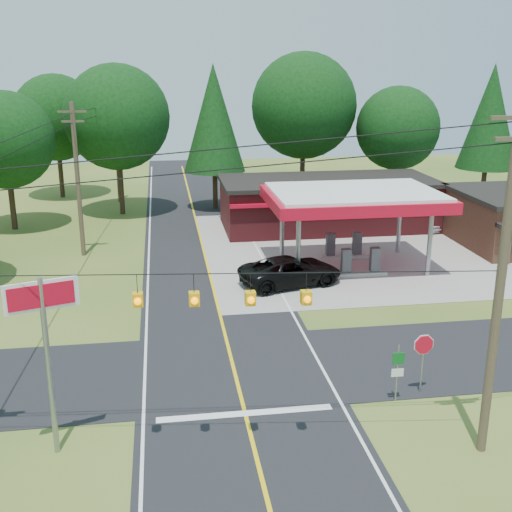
{
  "coord_description": "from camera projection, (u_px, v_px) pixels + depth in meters",
  "views": [
    {
      "loc": [
        -2.71,
        -24.28,
        12.45
      ],
      "look_at": [
        2.0,
        7.0,
        2.8
      ],
      "focal_mm": 45.0,
      "sensor_mm": 36.0,
      "label": 1
    }
  ],
  "objects": [
    {
      "name": "utility_pole_north",
      "position": [
        117.0,
        150.0,
        57.77
      ],
      "size": [
        0.3,
        0.3,
        9.5
      ],
      "color": "#473828",
      "rests_on": "ground"
    },
    {
      "name": "treeline_backdrop",
      "position": [
        206.0,
        130.0,
        47.62
      ],
      "size": [
        70.27,
        51.59,
        13.3
      ],
      "color": "#332316",
      "rests_on": "ground"
    },
    {
      "name": "cross_road",
      "position": [
        234.0,
        369.0,
        26.98
      ],
      "size": [
        70.0,
        7.0,
        0.02
      ],
      "primitive_type": "cube",
      "color": "black",
      "rests_on": "ground"
    },
    {
      "name": "utility_pole_far_left",
      "position": [
        78.0,
        178.0,
        41.35
      ],
      "size": [
        1.8,
        0.3,
        10.0
      ],
      "color": "#473828",
      "rests_on": "ground"
    },
    {
      "name": "gas_canopy",
      "position": [
        354.0,
        200.0,
        39.32
      ],
      "size": [
        10.6,
        7.4,
        4.88
      ],
      "color": "gray",
      "rests_on": "ground"
    },
    {
      "name": "overhead_beacons",
      "position": [
        222.0,
        276.0,
        19.35
      ],
      "size": [
        17.04,
        2.04,
        1.03
      ],
      "color": "black",
      "rests_on": "ground"
    },
    {
      "name": "utility_pole_near_right",
      "position": [
        501.0,
        281.0,
        19.69
      ],
      "size": [
        1.8,
        0.3,
        11.5
      ],
      "color": "#473828",
      "rests_on": "ground"
    },
    {
      "name": "suv_car",
      "position": [
        291.0,
        271.0,
        36.96
      ],
      "size": [
        7.21,
        7.21,
        1.65
      ],
      "primitive_type": "imported",
      "rotation": [
        0.0,
        0.0,
        1.82
      ],
      "color": "black",
      "rests_on": "ground"
    },
    {
      "name": "main_highway",
      "position": [
        234.0,
        369.0,
        26.98
      ],
      "size": [
        8.0,
        120.0,
        0.02
      ],
      "primitive_type": "cube",
      "color": "black",
      "rests_on": "ground"
    },
    {
      "name": "lane_center_yellow",
      "position": [
        234.0,
        369.0,
        26.98
      ],
      "size": [
        0.15,
        110.0,
        0.0
      ],
      "primitive_type": "cube",
      "color": "yellow",
      "rests_on": "main_highway"
    },
    {
      "name": "sedan_car",
      "position": [
        422.0,
        222.0,
        49.09
      ],
      "size": [
        4.62,
        4.62,
        1.2
      ],
      "primitive_type": "imported",
      "rotation": [
        0.0,
        0.0,
        0.41
      ],
      "color": "white",
      "rests_on": "ground"
    },
    {
      "name": "convenience_store",
      "position": [
        327.0,
        203.0,
        49.59
      ],
      "size": [
        16.4,
        7.55,
        3.8
      ],
      "color": "maroon",
      "rests_on": "ground"
    },
    {
      "name": "octagonal_stop_sign",
      "position": [
        424.0,
        349.0,
        24.59
      ],
      "size": [
        0.86,
        0.12,
        2.47
      ],
      "color": "gray",
      "rests_on": "ground"
    },
    {
      "name": "big_stop_sign",
      "position": [
        45.0,
        327.0,
        20.01
      ],
      "size": [
        2.18,
        0.79,
        6.11
      ],
      "color": "gray",
      "rests_on": "ground"
    },
    {
      "name": "route_sign_post",
      "position": [
        398.0,
        368.0,
        24.07
      ],
      "size": [
        0.48,
        0.09,
        2.33
      ],
      "color": "gray",
      "rests_on": "ground"
    },
    {
      "name": "ground",
      "position": [
        234.0,
        369.0,
        26.98
      ],
      "size": [
        120.0,
        120.0,
        0.0
      ],
      "primitive_type": "plane",
      "color": "#445E21",
      "rests_on": "ground"
    }
  ]
}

